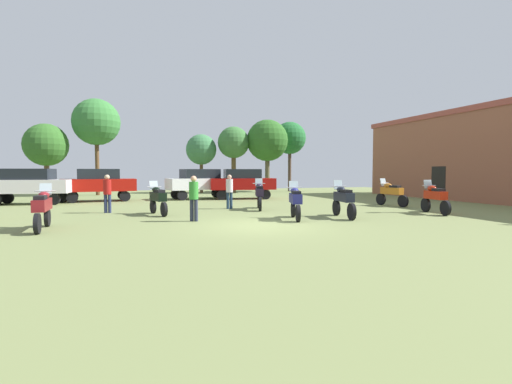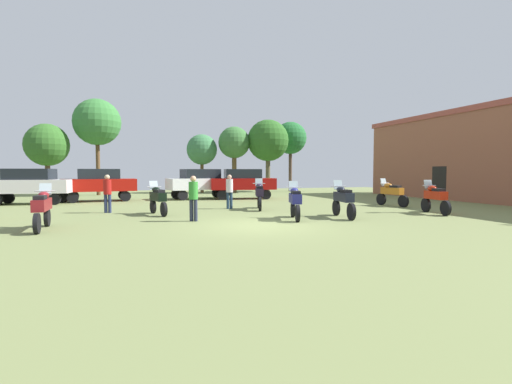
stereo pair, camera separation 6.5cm
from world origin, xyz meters
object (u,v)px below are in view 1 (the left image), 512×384
at_px(car_1, 99,182).
at_px(tree_4, 96,122).
at_px(car_3, 242,182).
at_px(tree_3, 267,141).
at_px(person_1, 107,191).
at_px(tree_5, 201,150).
at_px(person_3, 229,189).
at_px(tree_6, 290,138).
at_px(motorcycle_1, 391,193).
at_px(motorcycle_4, 295,201).
at_px(car_4, 200,182).
at_px(motorcycle_3, 435,197).
at_px(motorcycle_2, 158,198).
at_px(car_5, 30,183).
at_px(motorcycle_8, 42,207).
at_px(tree_9, 234,143).
at_px(tree_2, 46,145).
at_px(motorcycle_5, 343,199).
at_px(person_2, 194,195).
at_px(motorcycle_7, 259,194).

height_order(car_1, tree_4, tree_4).
distance_m(car_3, tree_3, 8.53).
relative_size(person_1, tree_5, 0.34).
relative_size(car_1, car_3, 1.00).
bearing_deg(person_3, tree_6, 49.57).
bearing_deg(motorcycle_1, motorcycle_4, -162.09).
xyz_separation_m(car_4, tree_4, (-6.88, 6.48, 4.45)).
height_order(motorcycle_3, motorcycle_4, motorcycle_3).
relative_size(motorcycle_2, car_5, 0.45).
xyz_separation_m(motorcycle_1, tree_6, (0.80, 15.52, 4.18)).
relative_size(motorcycle_8, tree_9, 0.40).
xyz_separation_m(motorcycle_3, tree_2, (-18.52, 17.85, 3.04)).
xyz_separation_m(tree_2, tree_6, (19.88, 1.29, 1.14)).
bearing_deg(car_1, tree_2, 27.03).
height_order(car_4, tree_9, tree_9).
xyz_separation_m(car_5, tree_2, (-0.48, 6.96, 2.59)).
distance_m(motorcycle_1, tree_9, 15.93).
xyz_separation_m(tree_3, tree_9, (-2.87, 0.62, -0.23)).
xyz_separation_m(motorcycle_3, car_3, (-5.55, 11.14, 0.45)).
bearing_deg(tree_2, motorcycle_4, -56.06).
bearing_deg(car_5, person_1, -136.56).
bearing_deg(tree_9, motorcycle_5, -91.00).
height_order(motorcycle_1, car_4, car_4).
distance_m(motorcycle_5, tree_3, 18.42).
relative_size(person_2, tree_2, 0.32).
relative_size(car_3, person_3, 2.66).
bearing_deg(motorcycle_4, person_1, 163.08).
distance_m(motorcycle_2, tree_5, 16.88).
height_order(motorcycle_5, car_4, car_4).
xyz_separation_m(motorcycle_7, car_3, (1.16, 7.01, 0.43)).
height_order(motorcycle_8, car_4, car_4).
height_order(car_1, person_3, car_1).
xyz_separation_m(person_2, tree_2, (-8.12, 17.07, 2.78)).
xyz_separation_m(person_1, tree_2, (-4.90, 13.04, 2.77)).
bearing_deg(tree_3, motorcycle_5, -100.21).
bearing_deg(motorcycle_2, car_1, 95.13).
bearing_deg(motorcycle_3, motorcycle_2, 175.54).
xyz_separation_m(motorcycle_8, tree_3, (13.90, 17.58, 3.79)).
bearing_deg(car_5, tree_6, -59.59).
relative_size(motorcycle_1, tree_6, 0.34).
bearing_deg(person_2, motorcycle_8, -140.02).
height_order(motorcycle_2, car_4, car_4).
bearing_deg(car_3, person_3, 165.76).
bearing_deg(motorcycle_7, car_1, 151.55).
xyz_separation_m(car_5, tree_3, (16.70, 6.88, 3.34)).
xyz_separation_m(motorcycle_1, motorcycle_7, (-7.26, 0.51, 0.02)).
xyz_separation_m(motorcycle_1, motorcycle_2, (-12.08, -0.29, -0.02)).
height_order(car_1, car_3, same).
bearing_deg(tree_2, person_3, -50.99).
xyz_separation_m(person_1, person_3, (5.61, 0.06, -0.01)).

